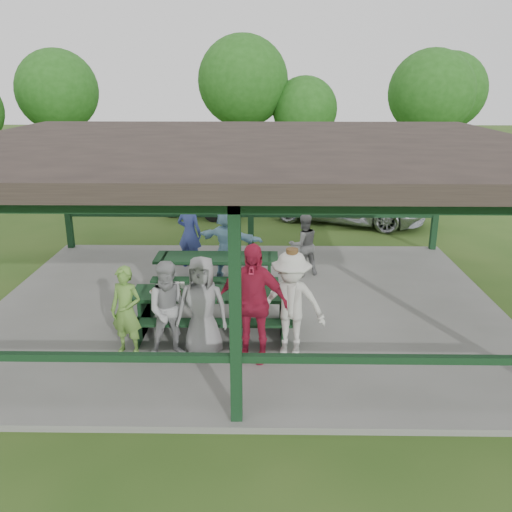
{
  "coord_description": "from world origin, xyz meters",
  "views": [
    {
      "loc": [
        0.35,
        -9.94,
        4.39
      ],
      "look_at": [
        0.2,
        -0.3,
        1.22
      ],
      "focal_mm": 38.0,
      "sensor_mm": 36.0,
      "label": 1
    }
  ],
  "objects_px": {
    "contestant_grey_mid": "(202,307)",
    "spectator_grey": "(303,245)",
    "farm_trailer": "(201,198)",
    "pickup_truck": "(350,200)",
    "contestant_grey_left": "(171,310)",
    "picnic_table_far": "(217,269)",
    "contestant_red": "(252,303)",
    "spectator_lblue": "(228,242)",
    "contestant_green": "(126,311)",
    "contestant_white_fedora": "(291,304)",
    "picnic_table_near": "(213,306)",
    "spectator_blue": "(190,233)"
  },
  "relations": [
    {
      "from": "contestant_red",
      "to": "farm_trailer",
      "type": "height_order",
      "value": "contestant_red"
    },
    {
      "from": "contestant_green",
      "to": "farm_trailer",
      "type": "xyz_separation_m",
      "value": [
        0.08,
        9.84,
        -0.25
      ]
    },
    {
      "from": "spectator_blue",
      "to": "spectator_grey",
      "type": "bearing_deg",
      "value": -170.11
    },
    {
      "from": "picnic_table_far",
      "to": "contestant_grey_left",
      "type": "xyz_separation_m",
      "value": [
        -0.49,
        -2.88,
        0.33
      ]
    },
    {
      "from": "contestant_grey_mid",
      "to": "spectator_grey",
      "type": "xyz_separation_m",
      "value": [
        1.87,
        3.85,
        -0.13
      ]
    },
    {
      "from": "picnic_table_far",
      "to": "spectator_blue",
      "type": "height_order",
      "value": "spectator_blue"
    },
    {
      "from": "picnic_table_near",
      "to": "pickup_truck",
      "type": "height_order",
      "value": "pickup_truck"
    },
    {
      "from": "contestant_grey_left",
      "to": "pickup_truck",
      "type": "height_order",
      "value": "contestant_grey_left"
    },
    {
      "from": "contestant_green",
      "to": "contestant_grey_mid",
      "type": "height_order",
      "value": "contestant_grey_mid"
    },
    {
      "from": "contestant_grey_left",
      "to": "spectator_lblue",
      "type": "bearing_deg",
      "value": 66.38
    },
    {
      "from": "contestant_green",
      "to": "contestant_grey_mid",
      "type": "relative_size",
      "value": 0.88
    },
    {
      "from": "contestant_red",
      "to": "spectator_lblue",
      "type": "relative_size",
      "value": 1.15
    },
    {
      "from": "spectator_lblue",
      "to": "picnic_table_far",
      "type": "bearing_deg",
      "value": 99.69
    },
    {
      "from": "contestant_grey_mid",
      "to": "picnic_table_near",
      "type": "bearing_deg",
      "value": 90.34
    },
    {
      "from": "picnic_table_near",
      "to": "spectator_grey",
      "type": "distance_m",
      "value": 3.49
    },
    {
      "from": "picnic_table_near",
      "to": "spectator_lblue",
      "type": "height_order",
      "value": "spectator_lblue"
    },
    {
      "from": "contestant_white_fedora",
      "to": "pickup_truck",
      "type": "relative_size",
      "value": 0.37
    },
    {
      "from": "picnic_table_far",
      "to": "pickup_truck",
      "type": "relative_size",
      "value": 0.53
    },
    {
      "from": "contestant_red",
      "to": "pickup_truck",
      "type": "relative_size",
      "value": 0.4
    },
    {
      "from": "contestant_grey_left",
      "to": "spectator_blue",
      "type": "bearing_deg",
      "value": 80.44
    },
    {
      "from": "picnic_table_far",
      "to": "farm_trailer",
      "type": "distance_m",
      "value": 7.13
    },
    {
      "from": "picnic_table_far",
      "to": "contestant_white_fedora",
      "type": "relative_size",
      "value": 1.44
    },
    {
      "from": "contestant_white_fedora",
      "to": "pickup_truck",
      "type": "distance_m",
      "value": 9.35
    },
    {
      "from": "contestant_red",
      "to": "spectator_grey",
      "type": "relative_size",
      "value": 1.36
    },
    {
      "from": "picnic_table_near",
      "to": "contestant_grey_left",
      "type": "bearing_deg",
      "value": -123.83
    },
    {
      "from": "contestant_red",
      "to": "contestant_grey_left",
      "type": "bearing_deg",
      "value": -171.06
    },
    {
      "from": "spectator_grey",
      "to": "contestant_grey_left",
      "type": "bearing_deg",
      "value": 39.75
    },
    {
      "from": "contestant_red",
      "to": "pickup_truck",
      "type": "distance_m",
      "value": 9.71
    },
    {
      "from": "spectator_blue",
      "to": "pickup_truck",
      "type": "bearing_deg",
      "value": -112.83
    },
    {
      "from": "spectator_lblue",
      "to": "contestant_red",
      "type": "bearing_deg",
      "value": 122.5
    },
    {
      "from": "contestant_green",
      "to": "spectator_lblue",
      "type": "xyz_separation_m",
      "value": [
        1.4,
        3.58,
        0.1
      ]
    },
    {
      "from": "pickup_truck",
      "to": "contestant_green",
      "type": "bearing_deg",
      "value": 174.86
    },
    {
      "from": "picnic_table_far",
      "to": "pickup_truck",
      "type": "distance_m",
      "value": 7.32
    },
    {
      "from": "spectator_grey",
      "to": "contestant_grey_mid",
      "type": "bearing_deg",
      "value": 45.41
    },
    {
      "from": "contestant_grey_left",
      "to": "contestant_green",
      "type": "bearing_deg",
      "value": 161.37
    },
    {
      "from": "spectator_blue",
      "to": "pickup_truck",
      "type": "relative_size",
      "value": 0.34
    },
    {
      "from": "picnic_table_far",
      "to": "contestant_green",
      "type": "distance_m",
      "value": 3.07
    },
    {
      "from": "spectator_grey",
      "to": "contestant_green",
      "type": "bearing_deg",
      "value": 32.07
    },
    {
      "from": "spectator_blue",
      "to": "pickup_truck",
      "type": "height_order",
      "value": "spectator_blue"
    },
    {
      "from": "contestant_grey_left",
      "to": "pickup_truck",
      "type": "relative_size",
      "value": 0.33
    },
    {
      "from": "contestant_grey_left",
      "to": "picnic_table_far",
      "type": "bearing_deg",
      "value": 67.16
    },
    {
      "from": "pickup_truck",
      "to": "farm_trailer",
      "type": "distance_m",
      "value": 4.93
    },
    {
      "from": "farm_trailer",
      "to": "pickup_truck",
      "type": "bearing_deg",
      "value": 13.0
    },
    {
      "from": "contestant_white_fedora",
      "to": "farm_trailer",
      "type": "height_order",
      "value": "contestant_white_fedora"
    },
    {
      "from": "contestant_grey_mid",
      "to": "picnic_table_far",
      "type": "bearing_deg",
      "value": 96.1
    },
    {
      "from": "picnic_table_near",
      "to": "contestant_green",
      "type": "xyz_separation_m",
      "value": [
        -1.31,
        -0.81,
        0.26
      ]
    },
    {
      "from": "picnic_table_far",
      "to": "contestant_red",
      "type": "height_order",
      "value": "contestant_red"
    },
    {
      "from": "picnic_table_near",
      "to": "picnic_table_far",
      "type": "xyz_separation_m",
      "value": [
        -0.1,
        2.0,
        -0.01
      ]
    },
    {
      "from": "picnic_table_near",
      "to": "spectator_lblue",
      "type": "relative_size",
      "value": 1.67
    },
    {
      "from": "picnic_table_far",
      "to": "spectator_lblue",
      "type": "height_order",
      "value": "spectator_lblue"
    }
  ]
}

